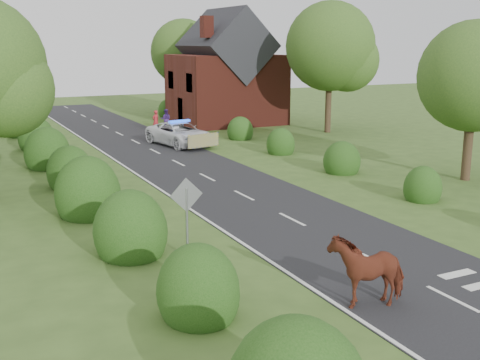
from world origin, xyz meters
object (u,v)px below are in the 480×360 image
pedestrian_red (156,121)px  pedestrian_purple (166,119)px  cow (367,274)px  police_van (180,134)px  road_sign (187,206)px

pedestrian_red → pedestrian_purple: 1.21m
cow → pedestrian_red: bearing=-177.9°
cow → police_van: police_van is taller
police_van → road_sign: bearing=-121.3°
police_van → pedestrian_purple: 7.45m
pedestrian_red → police_van: bearing=62.2°
road_sign → cow: 5.92m
road_sign → pedestrian_purple: (8.83, 26.68, -0.88)m
cow → pedestrian_purple: size_ratio=1.39×
police_van → pedestrian_purple: (1.65, 7.26, 0.03)m
road_sign → pedestrian_red: (7.80, 26.04, -0.87)m
pedestrian_red → cow: bearing=58.6°
cow → pedestrian_red: size_ratio=1.37×
pedestrian_red → pedestrian_purple: size_ratio=1.02×
pedestrian_red → pedestrian_purple: pedestrian_red is taller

